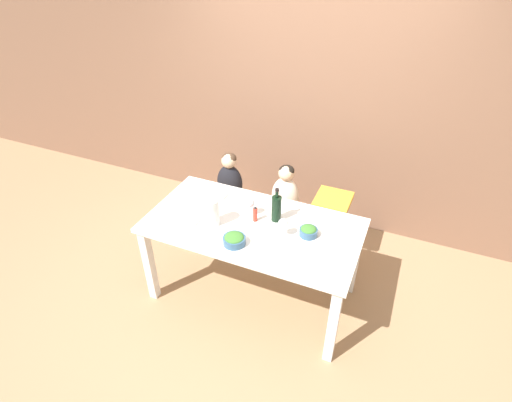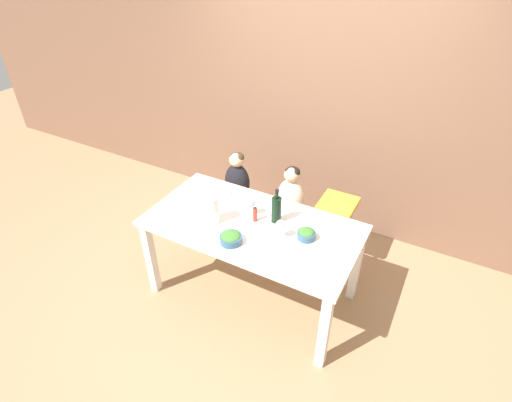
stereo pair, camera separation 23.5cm
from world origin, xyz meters
name	(u,v)px [view 1 (the left image)]	position (x,y,z in m)	size (l,w,h in m)	color
ground_plane	(253,292)	(0.00, 0.00, 0.00)	(14.00, 14.00, 0.00)	#9E7A56
wall_back	(310,97)	(0.00, 1.39, 1.35)	(10.00, 0.06, 2.70)	brown
dining_table	(253,234)	(0.00, 0.00, 0.68)	(1.70, 0.88, 0.78)	white
chair_far_left	(231,205)	(-0.55, 0.68, 0.37)	(0.36, 0.39, 0.44)	silver
chair_far_center	(284,219)	(0.03, 0.68, 0.37)	(0.36, 0.39, 0.44)	silver
chair_right_highchair	(331,214)	(0.48, 0.68, 0.56)	(0.31, 0.33, 0.73)	silver
person_child_left	(230,178)	(-0.55, 0.68, 0.69)	(0.26, 0.20, 0.51)	black
person_child_center	(285,191)	(0.03, 0.68, 0.69)	(0.26, 0.20, 0.51)	beige
wine_bottle	(276,208)	(0.15, 0.12, 0.89)	(0.08, 0.08, 0.30)	black
paper_towel_roll	(212,212)	(-0.29, -0.12, 0.89)	(0.12, 0.12, 0.23)	white
wine_glass_near	(283,224)	(0.27, -0.04, 0.89)	(0.07, 0.07, 0.16)	white
wine_glass_far	(250,203)	(-0.07, 0.11, 0.89)	(0.07, 0.07, 0.16)	white
salad_bowl_large	(234,239)	(-0.03, -0.27, 0.82)	(0.17, 0.17, 0.08)	#335675
salad_bowl_small	(308,231)	(0.44, 0.04, 0.82)	(0.14, 0.14, 0.08)	#335675
dinner_plate_front_left	(185,219)	(-0.52, -0.16, 0.78)	(0.25, 0.25, 0.01)	silver
dinner_plate_back_left	(213,194)	(-0.49, 0.25, 0.78)	(0.25, 0.25, 0.01)	silver
condiment_bottle_hot_sauce	(255,214)	(0.00, 0.05, 0.84)	(0.04, 0.04, 0.14)	red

